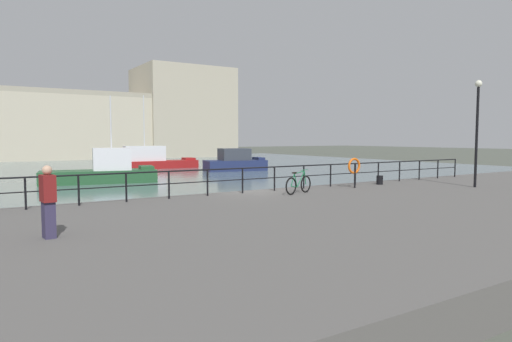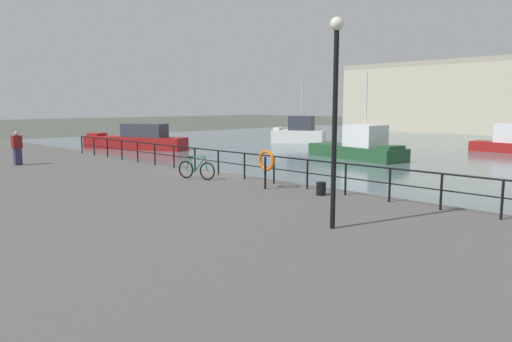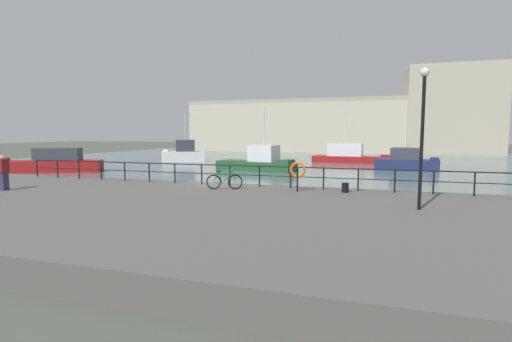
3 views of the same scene
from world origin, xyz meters
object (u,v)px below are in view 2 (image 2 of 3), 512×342
(parked_bicycle, at_px, (196,170))
(mooring_bollard, at_px, (321,189))
(life_ring_stand, at_px, (266,162))
(moored_red_daysailer, at_px, (299,132))
(moored_white_yacht, at_px, (137,140))
(standing_person, at_px, (17,148))
(moored_blue_motorboat, at_px, (359,147))
(quay_lamp_post, at_px, (335,97))

(parked_bicycle, distance_m, mooring_bollard, 5.75)
(parked_bicycle, relative_size, life_ring_stand, 1.22)
(life_ring_stand, bearing_deg, mooring_bollard, 10.41)
(moored_red_daysailer, relative_size, life_ring_stand, 4.30)
(moored_white_yacht, bearing_deg, parked_bicycle, 130.36)
(life_ring_stand, relative_size, standing_person, 0.83)
(moored_white_yacht, xyz_separation_m, life_ring_stand, (25.15, -9.85, 0.99))
(moored_blue_motorboat, height_order, moored_red_daysailer, moored_blue_motorboat)
(moored_white_yacht, height_order, life_ring_stand, life_ring_stand)
(mooring_bollard, xyz_separation_m, life_ring_stand, (-2.15, -0.39, 0.75))
(parked_bicycle, relative_size, standing_person, 1.01)
(moored_red_daysailer, bearing_deg, quay_lamp_post, 103.24)
(moored_red_daysailer, relative_size, standing_person, 3.55)
(mooring_bollard, height_order, quay_lamp_post, quay_lamp_post)
(moored_red_daysailer, distance_m, life_ring_stand, 32.36)
(moored_red_daysailer, distance_m, quay_lamp_post, 37.85)
(mooring_bollard, height_order, standing_person, standing_person)
(moored_blue_motorboat, bearing_deg, parked_bicycle, -67.36)
(moored_blue_motorboat, relative_size, moored_red_daysailer, 1.34)
(life_ring_stand, xyz_separation_m, quay_lamp_post, (4.99, -2.87, 2.18))
(moored_white_yacht, relative_size, life_ring_stand, 6.83)
(moored_white_yacht, relative_size, standing_person, 5.64)
(life_ring_stand, bearing_deg, parked_bicycle, -173.76)
(moored_red_daysailer, bearing_deg, mooring_bollard, 103.25)
(moored_white_yacht, height_order, mooring_bollard, moored_white_yacht)
(moored_red_daysailer, height_order, life_ring_stand, moored_red_daysailer)
(parked_bicycle, xyz_separation_m, mooring_bollard, (5.70, 0.78, -0.17))
(moored_blue_motorboat, distance_m, standing_person, 22.00)
(moored_red_daysailer, bearing_deg, moored_white_yacht, 43.42)
(parked_bicycle, height_order, mooring_bollard, parked_bicycle)
(mooring_bollard, distance_m, standing_person, 16.23)
(mooring_bollard, bearing_deg, moored_white_yacht, 160.90)
(moored_blue_motorboat, height_order, mooring_bollard, moored_blue_motorboat)
(parked_bicycle, bearing_deg, moored_white_yacht, 137.58)
(parked_bicycle, height_order, life_ring_stand, life_ring_stand)
(life_ring_stand, xyz_separation_m, standing_person, (-13.50, -3.87, -0.11))
(mooring_bollard, distance_m, quay_lamp_post, 5.23)
(moored_blue_motorboat, relative_size, quay_lamp_post, 1.62)
(life_ring_stand, distance_m, quay_lamp_post, 6.15)
(parked_bicycle, distance_m, life_ring_stand, 3.62)
(life_ring_stand, height_order, standing_person, standing_person)
(parked_bicycle, xyz_separation_m, life_ring_stand, (3.55, 0.39, 0.59))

